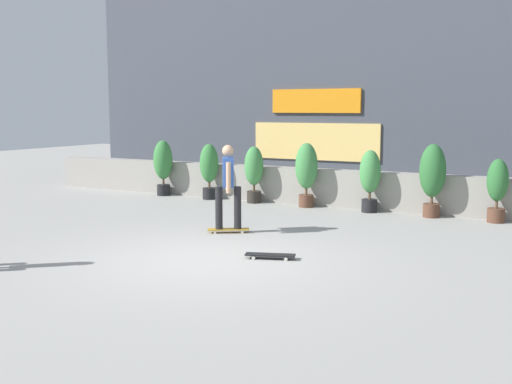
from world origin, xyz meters
The scene contains 12 objects.
ground_plane centered at (0.00, 0.00, 0.00)m, with size 48.00×48.00×0.00m, color #9E9B96.
planter_wall centered at (0.00, 6.00, 0.45)m, with size 18.00×0.40×0.90m, color gray.
building_backdrop centered at (0.00, 10.00, 3.25)m, with size 20.00×2.08×6.50m.
potted_plant_0 centered at (-5.08, 5.55, 0.88)m, with size 0.52×0.52×1.52m.
potted_plant_1 centered at (-3.58, 5.55, 0.84)m, with size 0.49×0.49×1.46m.
potted_plant_2 centered at (-2.24, 5.55, 0.83)m, with size 0.48×0.48×1.43m.
potted_plant_3 centered at (-0.80, 5.55, 0.91)m, with size 0.54×0.54×1.56m.
potted_plant_4 centered at (0.80, 5.55, 0.83)m, with size 0.48×0.48×1.44m.
potted_plant_5 centered at (2.21, 5.55, 0.95)m, with size 0.57×0.57×1.62m.
potted_plant_6 centered at (3.56, 5.55, 0.76)m, with size 0.44×0.44×1.34m.
skater_mid_plaza centered at (-0.84, 1.94, 0.94)m, with size 0.78×0.60×1.70m.
skateboard_near_camera centered at (0.82, 0.45, 0.06)m, with size 0.82×0.46×0.08m.
Camera 1 is at (5.21, -8.18, 2.38)m, focal length 43.59 mm.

